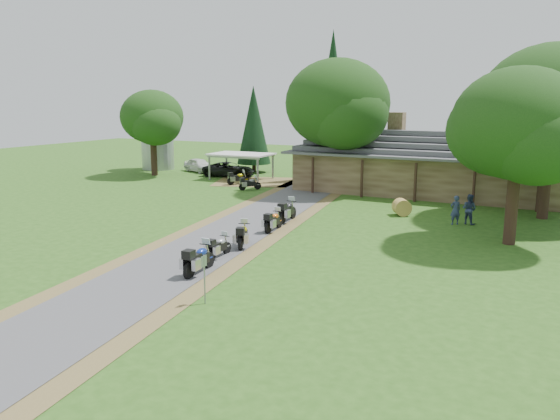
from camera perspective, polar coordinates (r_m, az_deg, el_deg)
The scene contains 24 objects.
ground at distance 25.40m, azimuth -10.30°, elevation -5.20°, with size 120.00×120.00×0.00m, color #2A5317.
driveway at distance 28.82m, azimuth -6.29°, elevation -3.09°, with size 46.00×46.00×0.00m, color #464548.
lodge at distance 44.43m, azimuth 15.36°, elevation 4.91°, with size 21.40×9.40×4.90m, color brown, non-canonical shape.
silo at distance 58.97m, azimuth -12.71°, elevation 7.47°, with size 3.33×3.33×6.77m, color gray.
carport at distance 50.35m, azimuth -4.06°, elevation 4.57°, with size 5.48×3.65×2.38m, color white, non-canonical shape.
car_white_sedan at distance 56.03m, azimuth -8.44°, elevation 4.84°, with size 5.22×2.20×1.74m, color white.
car_dark_suv at distance 52.27m, azimuth -5.36°, elevation 4.62°, with size 5.37×2.28×2.06m, color black.
motorcycle_row_a at distance 23.26m, azimuth -8.45°, elevation -4.94°, with size 2.01×0.65×1.37m, color navy, non-canonical shape.
motorcycle_row_b at distance 25.48m, azimuth -6.39°, elevation -3.71°, with size 1.66×0.54×1.13m, color #A9ACB0, non-canonical shape.
motorcycle_row_c at distance 27.23m, azimuth -3.91°, elevation -2.50°, with size 1.89×0.62×1.29m, color #C0B500, non-canonical shape.
motorcycle_row_d at distance 30.39m, azimuth -0.67°, elevation -1.04°, with size 1.83×0.60×1.25m, color orange, non-canonical shape.
motorcycle_row_e at distance 32.74m, azimuth 0.80°, elevation 0.01°, with size 2.06×0.67×1.41m, color black, non-canonical shape.
motorcycle_carport_a at distance 47.26m, azimuth -4.39°, elevation 3.41°, with size 1.80×0.59×1.23m, color #C0B907, non-canonical shape.
motorcycle_carport_b at distance 44.38m, azimuth -3.16°, elevation 2.85°, with size 1.68×0.55×1.15m, color slate, non-canonical shape.
person_a at distance 33.47m, azimuth 17.86°, elevation 0.24°, with size 0.57×0.41×2.02m, color navy.
person_b at distance 33.85m, azimuth 19.17°, elevation 0.34°, with size 0.60×0.43×2.10m, color navy.
hay_bale at distance 35.34m, azimuth 12.60°, elevation 0.29°, with size 1.05×1.05×0.96m, color #A77F3D.
sign_post at distance 19.78m, azimuth -7.89°, elevation -7.21°, with size 0.33×0.05×1.82m, color gray, non-canonical shape.
oak_lodge_left at distance 43.37m, azimuth 5.99°, elevation 9.27°, with size 8.11×8.11×11.19m, color #173811, non-canonical shape.
oak_lodge_right at distance 36.74m, azimuth 26.43°, elevation 7.61°, with size 8.75×8.75×10.99m, color #173811, non-canonical shape.
oak_driveway at distance 29.37m, azimuth 23.51°, elevation 5.99°, with size 6.51×6.51×9.78m, color #173811, non-canonical shape.
oak_silo at distance 54.03m, azimuth -13.17°, elevation 8.32°, with size 5.97×5.97×9.06m, color #173811, non-canonical shape.
cedar_near at distance 49.67m, azimuth 5.47°, elevation 10.73°, with size 3.78×3.78×13.23m, color black.
cedar_far at distance 54.97m, azimuth -2.77°, elevation 8.41°, with size 3.37×3.37×8.59m, color black.
Camera 1 is at (14.91, -19.27, 7.20)m, focal length 35.00 mm.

